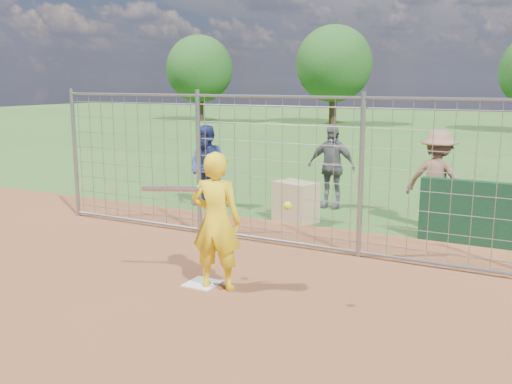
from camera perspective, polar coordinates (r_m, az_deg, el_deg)
The scene contains 11 objects.
ground at distance 8.12m, azimuth -4.57°, elevation -8.76°, with size 100.00×100.00×0.00m, color #2D591E.
infield_dirt at distance 6.03m, azimuth -20.75°, elevation -16.75°, with size 18.00×18.00×0.00m, color brown.
home_plate at distance 7.96m, azimuth -5.35°, elevation -9.11°, with size 0.43×0.43×0.02m, color silver.
dugout_wall at distance 10.29m, azimuth 23.19°, elevation -2.19°, with size 2.60×0.20×1.10m, color #11381E.
batter at distance 7.55m, azimuth -4.01°, elevation -2.94°, with size 0.68×0.44×1.86m, color yellow.
bystander_a at distance 12.52m, azimuth -4.89°, elevation 2.54°, with size 0.88×0.69×1.81m, color navy.
bystander_b at distance 12.57m, azimuth 7.53°, elevation 2.57°, with size 1.07×0.45×1.83m, color #5A5A5F.
bystander_c at distance 11.15m, azimuth 17.68°, elevation 1.17°, with size 1.21×0.70×1.87m, color #855E48.
equipment_bin at distance 11.30m, azimuth 3.99°, elevation -0.98°, with size 0.80×0.55×0.80m, color tan.
equipment_in_play at distance 7.34m, azimuth -5.60°, elevation -0.09°, with size 2.06×0.42×0.15m.
backstop_fence at distance 9.51m, azimuth 1.79°, elevation 2.03°, with size 9.08×0.08×2.60m.
Camera 1 is at (4.14, -6.43, 2.74)m, focal length 40.00 mm.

